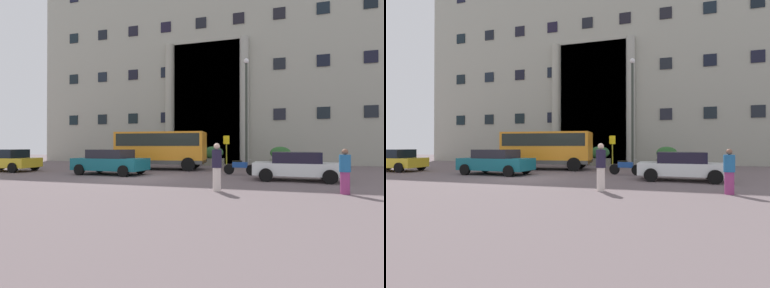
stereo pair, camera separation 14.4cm
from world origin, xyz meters
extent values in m
cube|color=#67585B|center=(0.00, 0.00, -0.06)|extent=(80.00, 64.00, 0.12)
cube|color=#9D9D8E|center=(0.00, 17.50, 10.16)|extent=(35.74, 9.00, 20.31)
cube|color=black|center=(0.49, 13.06, 5.78)|extent=(6.39, 0.12, 11.55)
cylinder|color=#9F9F8F|center=(-3.11, 12.75, 5.78)|extent=(0.82, 0.82, 11.55)
cylinder|color=#9D9D92|center=(4.10, 12.75, 5.78)|extent=(0.82, 0.82, 11.55)
cube|color=black|center=(-14.30, 12.96, 4.47)|extent=(1.04, 0.08, 1.01)
cube|color=black|center=(-10.72, 12.96, 4.47)|extent=(1.04, 0.08, 1.01)
cube|color=black|center=(-7.15, 12.96, 4.47)|extent=(1.04, 0.08, 1.01)
cube|color=black|center=(-3.57, 12.96, 4.47)|extent=(1.04, 0.08, 1.01)
cube|color=black|center=(7.15, 12.96, 4.47)|extent=(1.04, 0.08, 1.01)
cube|color=black|center=(10.72, 12.96, 4.47)|extent=(1.04, 0.08, 1.01)
cube|color=black|center=(14.30, 12.96, 4.47)|extent=(1.04, 0.08, 1.01)
cube|color=black|center=(-14.30, 12.96, 8.94)|extent=(1.04, 0.08, 1.01)
cube|color=black|center=(-10.72, 12.96, 8.94)|extent=(1.04, 0.08, 1.01)
cube|color=black|center=(-7.15, 12.96, 8.94)|extent=(1.04, 0.08, 1.01)
cube|color=black|center=(-3.57, 12.96, 8.94)|extent=(1.04, 0.08, 1.01)
cube|color=black|center=(7.15, 12.96, 8.94)|extent=(1.04, 0.08, 1.01)
cube|color=black|center=(10.72, 12.96, 8.94)|extent=(1.04, 0.08, 1.01)
cube|color=black|center=(14.30, 12.96, 8.94)|extent=(1.04, 0.08, 1.01)
cube|color=black|center=(-14.30, 12.96, 13.41)|extent=(1.04, 0.08, 1.01)
cube|color=black|center=(-10.72, 12.96, 13.41)|extent=(1.04, 0.08, 1.01)
cube|color=black|center=(-7.15, 12.96, 13.41)|extent=(1.04, 0.08, 1.01)
cube|color=black|center=(-3.57, 12.96, 13.41)|extent=(1.04, 0.08, 1.01)
cube|color=black|center=(0.00, 12.96, 13.41)|extent=(1.04, 0.08, 1.01)
cube|color=black|center=(3.57, 12.96, 13.41)|extent=(1.04, 0.08, 1.01)
cube|color=black|center=(7.15, 12.96, 13.41)|extent=(1.04, 0.08, 1.01)
cube|color=black|center=(10.72, 12.96, 13.41)|extent=(1.04, 0.08, 1.01)
cube|color=black|center=(14.30, 12.96, 13.41)|extent=(1.04, 0.08, 1.01)
cube|color=orange|center=(-1.00, 5.50, 1.54)|extent=(6.35, 3.07, 2.17)
cube|color=black|center=(-1.00, 5.50, 2.07)|extent=(5.99, 3.06, 0.84)
cube|color=black|center=(1.99, 5.80, 1.89)|extent=(0.27, 2.06, 1.05)
cube|color=#494B47|center=(-1.00, 5.50, 0.57)|extent=(6.35, 3.11, 0.24)
cylinder|color=black|center=(1.01, 6.94, 0.45)|extent=(0.92, 0.37, 0.90)
cylinder|color=black|center=(1.26, 4.49, 0.45)|extent=(0.92, 0.37, 0.90)
cylinder|color=black|center=(-3.26, 6.51, 0.45)|extent=(0.92, 0.37, 0.90)
cylinder|color=black|center=(-3.01, 4.06, 0.45)|extent=(0.92, 0.37, 0.90)
cylinder|color=#9FA01D|center=(3.36, 7.10, 1.17)|extent=(0.08, 0.08, 2.34)
cube|color=yellow|center=(3.36, 7.07, 2.09)|extent=(0.44, 0.03, 0.60)
cube|color=gray|center=(7.15, 10.54, 0.31)|extent=(1.67, 0.90, 0.61)
ellipsoid|color=#2E632C|center=(7.15, 10.54, 1.11)|extent=(1.60, 0.81, 0.99)
cube|color=#6F6258|center=(-6.91, 10.84, 0.23)|extent=(1.43, 0.73, 0.47)
ellipsoid|color=#1E512D|center=(-6.91, 10.84, 1.00)|extent=(1.37, 0.66, 1.06)
cube|color=gray|center=(1.73, 10.34, 0.31)|extent=(1.76, 0.80, 0.61)
ellipsoid|color=#2B5E2F|center=(1.73, 10.34, 1.12)|extent=(1.69, 0.72, 1.01)
cube|color=gray|center=(-1.78, 10.82, 0.24)|extent=(1.82, 0.90, 0.49)
ellipsoid|color=#376F32|center=(-1.78, 10.82, 0.99)|extent=(1.74, 0.81, 1.01)
cube|color=silver|center=(7.63, 1.09, 0.56)|extent=(4.02, 1.91, 0.58)
cube|color=black|center=(7.63, 1.09, 1.10)|extent=(2.19, 1.63, 0.51)
cylinder|color=black|center=(9.01, 1.91, 0.31)|extent=(0.63, 0.22, 0.62)
cylinder|color=black|center=(8.93, 0.16, 0.31)|extent=(0.63, 0.22, 0.62)
cylinder|color=black|center=(6.32, 2.02, 0.31)|extent=(0.63, 0.22, 0.62)
cylinder|color=black|center=(6.25, 0.26, 0.31)|extent=(0.63, 0.22, 0.62)
cube|color=gold|center=(-10.23, 1.35, 0.57)|extent=(4.11, 2.01, 0.61)
cube|color=black|center=(-10.23, 1.35, 1.15)|extent=(2.26, 1.70, 0.55)
cylinder|color=black|center=(-8.91, 2.32, 0.31)|extent=(0.63, 0.23, 0.62)
cylinder|color=black|center=(-8.81, 0.53, 0.31)|extent=(0.63, 0.23, 0.62)
cylinder|color=black|center=(-11.64, 2.16, 0.31)|extent=(0.63, 0.23, 0.62)
cube|color=#14616F|center=(-2.47, 1.28, 0.61)|extent=(4.30, 2.04, 0.68)
cube|color=black|center=(-2.47, 1.28, 1.20)|extent=(2.35, 1.72, 0.49)
cylinder|color=black|center=(-0.99, 2.11, 0.31)|extent=(0.63, 0.23, 0.62)
cylinder|color=black|center=(-1.09, 0.29, 0.31)|extent=(0.63, 0.23, 0.62)
cylinder|color=black|center=(-3.85, 2.26, 0.31)|extent=(0.63, 0.23, 0.62)
cylinder|color=black|center=(-3.94, 0.44, 0.31)|extent=(0.63, 0.23, 0.62)
cylinder|color=black|center=(-1.95, 3.22, 0.30)|extent=(0.61, 0.14, 0.60)
cylinder|color=black|center=(-3.32, 3.31, 0.30)|extent=(0.61, 0.16, 0.60)
cube|color=#AFBEBA|center=(-2.64, 3.26, 0.58)|extent=(0.90, 0.30, 0.32)
cube|color=black|center=(-2.82, 3.28, 0.76)|extent=(0.53, 0.23, 0.12)
cylinder|color=#A5A5A8|center=(-2.06, 3.23, 0.88)|extent=(0.07, 0.55, 0.03)
cylinder|color=black|center=(5.42, 2.92, 0.30)|extent=(0.61, 0.22, 0.60)
cylinder|color=black|center=(4.12, 3.18, 0.30)|extent=(0.61, 0.24, 0.60)
cube|color=#1A4393|center=(4.77, 3.05, 0.58)|extent=(0.88, 0.40, 0.32)
cube|color=black|center=(4.59, 3.09, 0.76)|extent=(0.55, 0.30, 0.12)
cylinder|color=#A5A5A8|center=(5.31, 2.94, 0.88)|extent=(0.14, 0.55, 0.03)
cylinder|color=#92346E|center=(8.92, -2.50, 0.38)|extent=(0.30, 0.30, 0.76)
cylinder|color=#1F5B93|center=(8.92, -2.50, 1.05)|extent=(0.36, 0.36, 0.58)
sphere|color=brown|center=(8.92, -2.50, 1.44)|extent=(0.20, 0.20, 0.20)
cylinder|color=beige|center=(4.59, -3.01, 0.43)|extent=(0.30, 0.30, 0.85)
cylinder|color=#201B32|center=(4.59, -3.01, 1.18)|extent=(0.36, 0.36, 0.66)
sphere|color=beige|center=(4.59, -3.01, 1.63)|extent=(0.23, 0.23, 0.23)
cylinder|color=#333A32|center=(4.64, 8.59, 3.96)|extent=(0.18, 0.18, 7.93)
sphere|color=white|center=(4.64, 8.59, 8.11)|extent=(0.40, 0.40, 0.40)
camera|label=1|loc=(6.55, -13.23, 1.64)|focal=26.59mm
camera|label=2|loc=(6.69, -13.19, 1.64)|focal=26.59mm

